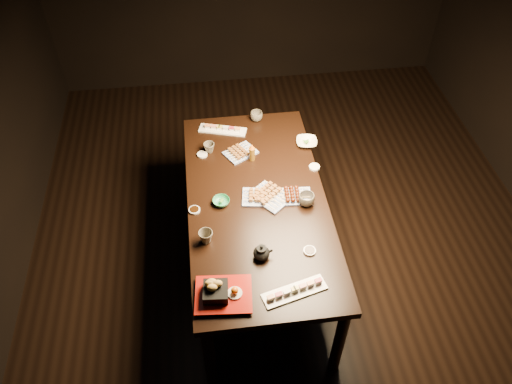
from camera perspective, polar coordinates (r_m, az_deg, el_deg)
ground at (r=3.88m, az=4.15°, el=-7.56°), size 5.00×5.00×0.00m
dining_table at (r=3.53m, az=0.10°, el=-5.04°), size 1.13×1.90×0.75m
sushi_platter_near at (r=2.80m, az=4.44°, el=-11.11°), size 0.38×0.19×0.04m
sushi_platter_far at (r=3.76m, az=-3.84°, el=7.27°), size 0.37×0.20×0.04m
yakitori_plate_center at (r=3.23m, az=0.45°, el=-0.36°), size 0.25×0.20×0.06m
yakitori_plate_right at (r=3.23m, az=1.55°, el=-0.33°), size 0.30×0.30×0.06m
yakitori_plate_left at (r=3.55m, az=-1.80°, el=4.75°), size 0.27×0.24×0.05m
tsukune_plate at (r=3.25m, az=4.48°, el=-0.28°), size 0.22×0.17×0.05m
edamame_bowl_green at (r=3.22m, az=-4.00°, el=-1.10°), size 0.12×0.12×0.03m
edamame_bowl_cream at (r=3.65m, az=5.80°, el=5.68°), size 0.17×0.17×0.04m
tempura_tray at (r=2.75m, az=-3.77°, el=-11.20°), size 0.33×0.27×0.11m
teacup_near_left at (r=3.00m, az=-5.76°, el=-5.12°), size 0.10×0.10×0.08m
teacup_mid_right at (r=3.20m, az=5.78°, el=-0.85°), size 0.14×0.14×0.08m
teacup_far_left at (r=3.57m, az=-5.38°, el=5.07°), size 0.09×0.09×0.07m
teacup_far_right at (r=3.84m, az=0.05°, el=8.67°), size 0.11×0.11×0.07m
teapot at (r=2.91m, az=0.63°, el=-6.85°), size 0.12×0.12×0.10m
condiment_bottle at (r=3.48m, az=-0.47°, el=4.59°), size 0.06×0.06×0.14m
sauce_dish_west at (r=3.20m, az=-7.05°, el=-2.05°), size 0.09×0.09×0.01m
sauce_dish_east at (r=3.48m, az=6.69°, el=2.86°), size 0.08×0.08×0.01m
sauce_dish_se at (r=2.98m, az=6.14°, el=-6.70°), size 0.09×0.09×0.01m
sauce_dish_nw at (r=3.57m, az=-6.16°, el=4.28°), size 0.10×0.10×0.01m
chopsticks_near at (r=2.81m, az=-4.04°, el=-11.57°), size 0.16×0.16×0.01m
chopsticks_se at (r=2.82m, az=5.71°, el=-11.16°), size 0.24×0.03×0.01m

